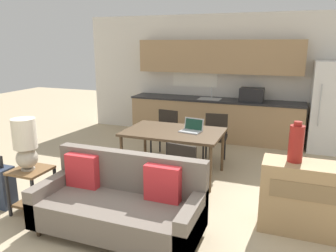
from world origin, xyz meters
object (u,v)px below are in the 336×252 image
refrigerator (330,107)px  dining_chair_far_left (165,130)px  couch (121,204)px  laptop (192,128)px  vase (296,143)px  dining_chair_near_right (186,168)px  dining_table (174,134)px  table_lamp (25,143)px  side_table (32,183)px  dining_chair_far_right (215,135)px  credenza (308,198)px

refrigerator → dining_chair_far_left: bearing=-155.0°
couch → dining_chair_far_left: 2.68m
laptop → vase: bearing=-27.1°
dining_chair_far_left → dining_chair_near_right: (0.96, -1.72, 0.00)m
dining_table → couch: bearing=-89.7°
table_lamp → dining_chair_far_left: (0.78, 2.64, -0.42)m
dining_table → dining_chair_far_left: dining_chair_far_left is taller
dining_table → side_table: (-1.25, -1.77, -0.30)m
refrigerator → table_lamp: size_ratio=2.73×
dining_table → vase: bearing=-29.9°
table_lamp → dining_chair_far_right: bearing=56.5°
dining_table → dining_chair_far_left: (-0.48, 0.86, -0.18)m
refrigerator → credenza: size_ratio=1.71×
vase → dining_chair_far_left: bearing=140.3°
side_table → laptop: 2.42m
table_lamp → credenza: size_ratio=0.63×
refrigerator → credenza: bearing=-98.0°
table_lamp → credenza: table_lamp is taller
vase → couch: bearing=-157.1°
dining_chair_far_left → laptop: laptop is taller
side_table → dining_chair_near_right: size_ratio=0.67×
couch → side_table: size_ratio=3.22×
side_table → dining_chair_far_right: bearing=56.6°
refrigerator → vase: bearing=-101.2°
table_lamp → dining_chair_far_right: table_lamp is taller
laptop → dining_chair_near_right: bearing=-68.9°
vase → dining_chair_far_right: 2.34m
side_table → table_lamp: size_ratio=0.89×
refrigerator → dining_chair_far_left: refrigerator is taller
dining_table → vase: (1.78, -1.02, 0.35)m
refrigerator → dining_chair_far_left: size_ratio=2.06×
couch → table_lamp: bearing=-179.4°
vase → dining_chair_far_right: vase is taller
couch → dining_chair_far_right: size_ratio=2.17×
couch → credenza: couch is taller
credenza → dining_chair_near_right: dining_chair_near_right is taller
couch → dining_chair_near_right: bearing=62.4°
credenza → laptop: 2.06m
dining_chair_far_left → table_lamp: bearing=-98.9°
side_table → vase: 3.18m
dining_table → side_table: 2.18m
laptop → side_table: bearing=-120.6°
table_lamp → couch: bearing=0.6°
refrigerator → vase: size_ratio=3.86×
table_lamp → vase: size_ratio=1.41×
refrigerator → side_table: (-3.67, -3.98, -0.50)m
table_lamp → credenza: (3.22, 0.74, -0.51)m
credenza → dining_chair_far_left: size_ratio=1.21×
dining_chair_far_left → dining_chair_near_right: size_ratio=1.00×
refrigerator → dining_chair_near_right: (-1.94, -3.08, -0.38)m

